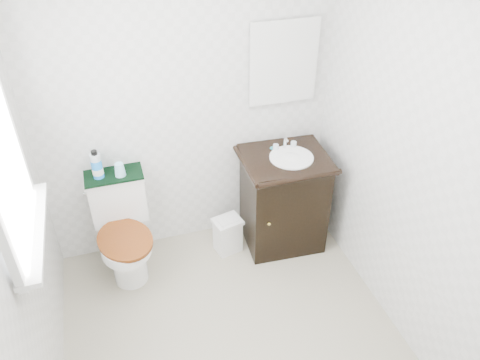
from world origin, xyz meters
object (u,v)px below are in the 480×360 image
mouthwash_bottle (97,165)px  cup (120,170)px  vanity (284,198)px  trash_bin (228,235)px  toilet (124,232)px

mouthwash_bottle → cup: size_ratio=2.24×
vanity → mouthwash_bottle: mouthwash_bottle is taller
trash_bin → mouthwash_bottle: mouthwash_bottle is taller
cup → trash_bin: bearing=-11.4°
vanity → toilet: bearing=177.0°
cup → mouthwash_bottle: bearing=171.2°
trash_bin → cup: bearing=168.6°
trash_bin → vanity: bearing=-0.5°
toilet → vanity: (1.26, -0.07, 0.09)m
mouthwash_bottle → cup: 0.16m
trash_bin → mouthwash_bottle: 1.17m
cup → vanity: bearing=-7.3°
toilet → mouthwash_bottle: 0.57m
vanity → trash_bin: bearing=179.5°
toilet → trash_bin: size_ratio=2.49×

